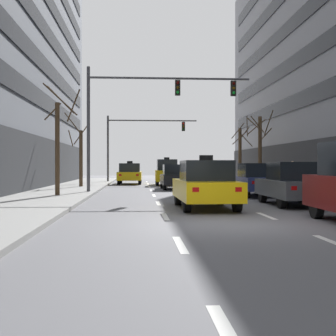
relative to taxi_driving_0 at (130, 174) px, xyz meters
name	(u,v)px	position (x,y,z in m)	size (l,w,h in m)	color
ground_plane	(229,225)	(3.08, -26.98, -0.86)	(120.00, 120.00, 0.00)	slate
lane_stripe_l1_s3	(180,244)	(1.51, -29.98, -0.86)	(0.16, 2.00, 0.01)	silver
lane_stripe_l1_s4	(165,217)	(1.51, -24.98, -0.86)	(0.16, 2.00, 0.01)	silver
lane_stripe_l1_s5	(158,203)	(1.51, -19.98, -0.86)	(0.16, 2.00, 0.01)	silver
lane_stripe_l1_s6	(154,195)	(1.51, -14.98, -0.86)	(0.16, 2.00, 0.01)	silver
lane_stripe_l1_s7	(151,190)	(1.51, -9.98, -0.86)	(0.16, 2.00, 0.01)	silver
lane_stripe_l1_s8	(149,187)	(1.51, -4.98, -0.86)	(0.16, 2.00, 0.01)	silver
lane_stripe_l1_s9	(148,184)	(1.51, 0.02, -0.86)	(0.16, 2.00, 0.01)	silver
lane_stripe_l1_s10	(147,182)	(1.51, 5.02, -0.86)	(0.16, 2.00, 0.01)	silver
lane_stripe_l2_s3	(334,243)	(4.65, -29.98, -0.86)	(0.16, 2.00, 0.01)	silver
lane_stripe_l2_s4	(266,216)	(4.65, -24.98, -0.86)	(0.16, 2.00, 0.01)	silver
lane_stripe_l2_s5	(233,203)	(4.65, -19.98, -0.86)	(0.16, 2.00, 0.01)	silver
lane_stripe_l2_s6	(214,195)	(4.65, -14.98, -0.86)	(0.16, 2.00, 0.01)	silver
lane_stripe_l2_s7	(201,190)	(4.65, -9.98, -0.86)	(0.16, 2.00, 0.01)	silver
lane_stripe_l2_s8	(192,186)	(4.65, -4.98, -0.86)	(0.16, 2.00, 0.01)	silver
lane_stripe_l2_s9	(185,184)	(4.65, 0.02, -0.86)	(0.16, 2.00, 0.01)	silver
lane_stripe_l2_s10	(180,182)	(4.65, 5.02, -0.86)	(0.16, 2.00, 0.01)	silver
taxi_driving_0	(130,174)	(0.00, 0.00, 0.00)	(2.04, 4.69, 1.93)	black
taxi_driving_1	(205,185)	(3.13, -22.40, 0.00)	(2.04, 4.70, 1.94)	black
car_driving_2	(175,177)	(3.15, -8.53, -0.06)	(1.84, 4.35, 1.63)	black
taxi_driving_3	(167,172)	(2.97, -2.22, 0.16)	(1.83, 4.24, 2.21)	black
car_parked_2	(293,184)	(6.74, -21.29, -0.02)	(1.95, 4.56, 1.70)	black
car_parked_3	(257,180)	(6.74, -15.77, -0.03)	(1.92, 4.49, 1.68)	black
traffic_signal_0	(144,104)	(1.00, -13.54, 4.10)	(9.01, 0.35, 6.84)	#4C4C51
traffic_signal_1	(136,136)	(0.49, 2.94, 3.40)	(8.14, 0.35, 5.92)	#4C4C51
street_tree_0	(80,155)	(-3.24, -7.26, 1.39)	(1.56, 1.67, 5.01)	#4C3823
street_tree_1	(58,143)	(-3.16, -16.51, 1.81)	(1.80, 2.20, 5.24)	#4C3823
street_tree_2	(260,148)	(9.37, -6.59, 1.92)	(1.71, 1.72, 5.32)	#4C3823
street_tree_3	(240,153)	(9.39, -0.10, 1.77)	(1.68, 1.87, 5.60)	#4C3823
pedestrian_0	(292,175)	(8.60, -15.79, 0.23)	(0.51, 0.28, 1.65)	#383D59
pedestrian_1	(287,174)	(10.20, -10.13, 0.19)	(0.52, 0.25, 1.58)	black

